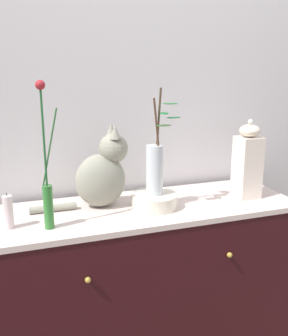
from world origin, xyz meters
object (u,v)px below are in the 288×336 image
Objects in this scene: vase_slim_green at (47,184)px; bowl_porcelain at (154,201)px; cat_sitting at (103,173)px; vase_glass_clear at (155,166)px; sideboard at (144,285)px; candle_pillar at (8,212)px; jar_lidded_porcelain at (248,162)px.

bowl_porcelain is (0.47, 0.08, -0.15)m from vase_slim_green.
vase_slim_green is (-0.26, -0.18, 0.03)m from cat_sitting.
sideboard is at bearing 142.18° from vase_glass_clear.
vase_glass_clear reaches higher than candle_pillar.
cat_sitting is at bearing 34.37° from vase_slim_green.
sideboard is 9.71× the size of candle_pillar.
jar_lidded_porcelain is (0.47, -0.01, -0.02)m from vase_glass_clear.
vase_slim_green is 0.95m from jar_lidded_porcelain.
jar_lidded_porcelain is at bearing 1.29° from candle_pillar.
sideboard is 0.74m from vase_slim_green.
sideboard is 3.00× the size of vase_glass_clear.
jar_lidded_porcelain is (0.69, -0.10, 0.02)m from cat_sitting.
vase_slim_green is at bearing -170.40° from vase_glass_clear.
cat_sitting is 0.44m from candle_pillar.
bowl_porcelain is 1.43× the size of candle_pillar.
vase_glass_clear is (0.22, -0.10, 0.04)m from cat_sitting.
candle_pillar is at bearing -177.10° from bowl_porcelain.
vase_glass_clear is 0.64m from candle_pillar.
candle_pillar is at bearing -178.71° from jar_lidded_porcelain.
vase_glass_clear is (0.00, -0.00, 0.16)m from bowl_porcelain.
vase_glass_clear is at bearing -34.14° from bowl_porcelain.
bowl_porcelain is (0.04, -0.03, 0.44)m from sideboard.
bowl_porcelain is 0.44× the size of vase_glass_clear.
candle_pillar is (-0.41, -0.13, -0.09)m from cat_sitting.
cat_sitting is 0.24m from vase_glass_clear.
candle_pillar is (-0.58, -0.06, 0.48)m from sideboard.
vase_glass_clear is 0.47m from jar_lidded_porcelain.
bowl_porcelain is at bearing 179.17° from jar_lidded_porcelain.
sideboard is at bearing 175.87° from jar_lidded_porcelain.
jar_lidded_porcelain is at bearing -0.63° from vase_glass_clear.
vase_glass_clear is at bearing 179.37° from jar_lidded_porcelain.
sideboard is 3.73× the size of jar_lidded_porcelain.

